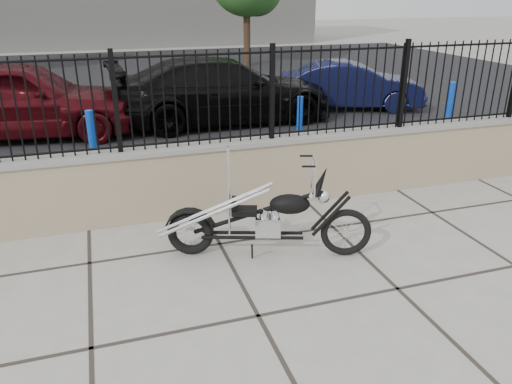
{
  "coord_description": "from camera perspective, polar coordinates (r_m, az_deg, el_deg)",
  "views": [
    {
      "loc": [
        -1.21,
        -3.7,
        2.84
      ],
      "look_at": [
        0.43,
        1.4,
        0.66
      ],
      "focal_mm": 35.0,
      "sensor_mm": 36.0,
      "label": 1
    }
  ],
  "objects": [
    {
      "name": "bollard_b",
      "position": [
        9.78,
        5.0,
        8.07
      ],
      "size": [
        0.15,
        0.15,
        0.96
      ],
      "primitive_type": "cylinder",
      "rotation": [
        0.0,
        0.0,
        -0.41
      ],
      "color": "#0B51AF",
      "rests_on": "ground_plane"
    },
    {
      "name": "bollard_a",
      "position": [
        8.64,
        -18.18,
        5.46
      ],
      "size": [
        0.15,
        0.15,
        1.05
      ],
      "primitive_type": "cylinder",
      "rotation": [
        0.0,
        0.0,
        0.23
      ],
      "color": "blue",
      "rests_on": "ground_plane"
    },
    {
      "name": "car_black",
      "position": [
        11.51,
        -3.77,
        11.51
      ],
      "size": [
        5.09,
        2.21,
        1.46
      ],
      "primitive_type": "imported",
      "rotation": [
        0.0,
        0.0,
        1.6
      ],
      "color": "black",
      "rests_on": "parking_lot"
    },
    {
      "name": "car_red",
      "position": [
        11.3,
        -25.36,
        9.59
      ],
      "size": [
        4.84,
        2.44,
        1.58
      ],
      "primitive_type": "imported",
      "rotation": [
        0.0,
        0.0,
        1.44
      ],
      "color": "#42090F",
      "rests_on": "parking_lot"
    },
    {
      "name": "bollard_c",
      "position": [
        11.46,
        21.26,
        9.02
      ],
      "size": [
        0.17,
        0.17,
        1.06
      ],
      "primitive_type": "cylinder",
      "rotation": [
        0.0,
        0.0,
        0.43
      ],
      "color": "#0A53A3",
      "rests_on": "ground_plane"
    },
    {
      "name": "parking_lot",
      "position": [
        16.49,
        -13.56,
        11.62
      ],
      "size": [
        30.0,
        30.0,
        0.0
      ],
      "primitive_type": "plane",
      "color": "black",
      "rests_on": "ground"
    },
    {
      "name": "ground_plane",
      "position": [
        4.82,
        0.25,
        -13.99
      ],
      "size": [
        90.0,
        90.0,
        0.0
      ],
      "primitive_type": "plane",
      "color": "#99968E",
      "rests_on": "ground"
    },
    {
      "name": "chopper_motorcycle",
      "position": [
        5.52,
        0.95,
        -1.12
      ],
      "size": [
        2.22,
        1.08,
        1.33
      ],
      "primitive_type": null,
      "rotation": [
        0.0,
        0.0,
        -0.33
      ],
      "color": "black",
      "rests_on": "ground_plane"
    },
    {
      "name": "iron_fence",
      "position": [
        6.45,
        -6.71,
        10.52
      ],
      "size": [
        14.0,
        0.08,
        1.2
      ],
      "primitive_type": "cube",
      "color": "black",
      "rests_on": "retaining_wall"
    },
    {
      "name": "car_blue",
      "position": [
        13.12,
        10.77,
        11.86
      ],
      "size": [
        3.78,
        2.34,
        1.18
      ],
      "primitive_type": "imported",
      "rotation": [
        0.0,
        0.0,
        1.24
      ],
      "color": "#0E1134",
      "rests_on": "parking_lot"
    },
    {
      "name": "retaining_wall",
      "position": [
        6.74,
        -6.31,
        1.5
      ],
      "size": [
        14.0,
        0.36,
        0.96
      ],
      "primitive_type": "cube",
      "color": "gray",
      "rests_on": "ground_plane"
    }
  ]
}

